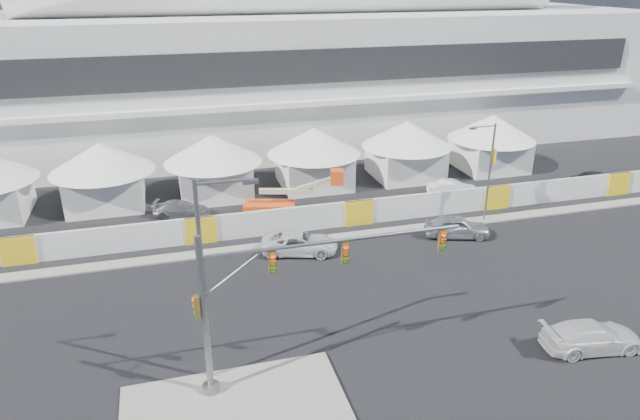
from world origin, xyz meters
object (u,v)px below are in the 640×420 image
object	(u,v)px
pickup_curb	(300,243)
streetlight_curb	(488,166)
sedan_silver	(457,227)
lot_car_a	(453,189)
traffic_mast	(262,300)
streetlight_median	(208,269)
lot_car_b	(596,179)
boom_lift	(279,204)
pickup_near	(592,336)
lot_car_c	(181,209)

from	to	relation	value
pickup_curb	streetlight_curb	world-z (taller)	streetlight_curb
sedan_silver	pickup_curb	distance (m)	11.83
sedan_silver	lot_car_a	bearing A→B (deg)	-8.24
traffic_mast	streetlight_median	size ratio (longest dim) A/B	1.23
lot_car_b	streetlight_curb	distance (m)	15.13
lot_car_a	lot_car_b	bearing A→B (deg)	-74.87
lot_car_a	traffic_mast	distance (m)	28.50
boom_lift	traffic_mast	bearing A→B (deg)	-87.18
pickup_near	lot_car_c	world-z (taller)	pickup_near
streetlight_median	lot_car_b	bearing A→B (deg)	25.75
sedan_silver	lot_car_a	distance (m)	8.21
traffic_mast	streetlight_curb	size ratio (longest dim) A/B	1.58
sedan_silver	boom_lift	world-z (taller)	boom_lift
traffic_mast	sedan_silver	bearing A→B (deg)	36.53
pickup_curb	traffic_mast	distance (m)	14.34
traffic_mast	boom_lift	bearing A→B (deg)	76.35
lot_car_c	streetlight_curb	world-z (taller)	streetlight_curb
pickup_near	lot_car_b	bearing A→B (deg)	-33.00
sedan_silver	lot_car_a	world-z (taller)	sedan_silver
streetlight_curb	pickup_near	bearing A→B (deg)	-101.14
pickup_near	boom_lift	world-z (taller)	boom_lift
traffic_mast	streetlight_median	bearing A→B (deg)	152.79
streetlight_curb	boom_lift	size ratio (longest dim) A/B	0.97
lot_car_c	streetlight_median	world-z (taller)	streetlight_median
pickup_curb	lot_car_b	world-z (taller)	lot_car_b
traffic_mast	lot_car_b	bearing A→B (deg)	28.62
streetlight_median	pickup_near	bearing A→B (deg)	-8.78
lot_car_c	streetlight_median	distance (m)	21.19
pickup_curb	pickup_near	distance (m)	18.99
lot_car_b	traffic_mast	bearing A→B (deg)	122.34
lot_car_c	boom_lift	size ratio (longest dim) A/B	0.55
lot_car_b	boom_lift	bearing A→B (deg)	91.63
streetlight_curb	traffic_mast	bearing A→B (deg)	-144.22
sedan_silver	pickup_curb	bearing A→B (deg)	104.45
lot_car_c	streetlight_curb	xyz separation A→B (m)	(22.76, -7.21, 3.91)
pickup_near	pickup_curb	bearing A→B (deg)	46.29
lot_car_b	streetlight_median	bearing A→B (deg)	119.47
lot_car_c	streetlight_median	bearing A→B (deg)	-160.88
streetlight_median	boom_lift	world-z (taller)	streetlight_median
pickup_curb	streetlight_curb	bearing A→B (deg)	-68.15
pickup_curb	boom_lift	world-z (taller)	boom_lift
pickup_near	streetlight_median	bearing A→B (deg)	88.43
sedan_silver	lot_car_b	world-z (taller)	sedan_silver
lot_car_c	streetlight_median	xyz separation A→B (m)	(0.61, -20.51, 5.29)
traffic_mast	boom_lift	world-z (taller)	traffic_mast
pickup_curb	lot_car_a	world-z (taller)	pickup_curb
streetlight_curb	streetlight_median	bearing A→B (deg)	-149.02
lot_car_b	traffic_mast	size ratio (longest dim) A/B	0.35
pickup_curb	boom_lift	size ratio (longest dim) A/B	0.65
lot_car_a	streetlight_median	world-z (taller)	streetlight_median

